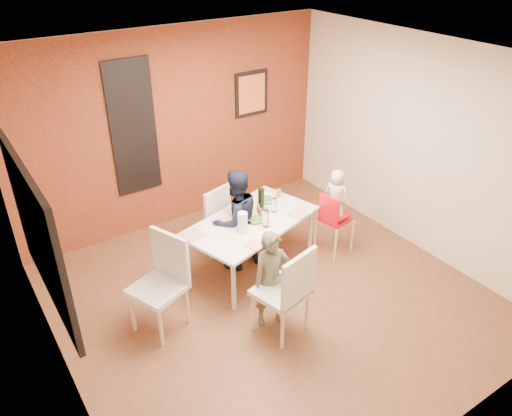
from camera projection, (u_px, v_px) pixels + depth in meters
ground at (270, 297)px, 5.78m from camera, size 4.50×4.50×0.00m
ceiling at (275, 61)px, 4.44m from camera, size 4.50×4.50×0.02m
wall_back at (176, 129)px, 6.73m from camera, size 4.50×0.02×2.70m
wall_front at (459, 321)px, 3.48m from camera, size 4.50×0.02×2.70m
wall_left at (45, 268)px, 4.02m from camera, size 0.02×4.50×2.70m
wall_right at (420, 147)px, 6.20m from camera, size 0.02×4.50×2.70m
brick_accent_wall at (176, 130)px, 6.72m from camera, size 4.50×0.02×2.70m
picture_window_frame at (38, 235)px, 4.08m from camera, size 0.05×1.70×1.30m
picture_window_pane at (40, 234)px, 4.09m from camera, size 0.02×1.55×1.15m
glassblock_strip at (133, 128)px, 6.34m from camera, size 0.55×0.03×1.70m
glassblock_surround at (133, 128)px, 6.34m from camera, size 0.60×0.03×1.76m
art_print_frame at (251, 94)px, 7.13m from camera, size 0.54×0.03×0.64m
art_print_canvas at (252, 94)px, 7.12m from camera, size 0.44×0.01×0.54m
dining_table at (251, 225)px, 6.00m from camera, size 1.80×1.32×0.67m
chair_near at (288, 289)px, 4.98m from camera, size 0.58×0.58×1.05m
chair_far at (225, 221)px, 6.25m from camera, size 0.54×0.54×0.94m
chair_left at (163, 277)px, 5.14m from camera, size 0.64×0.64×1.06m
high_chair at (333, 218)px, 6.31m from camera, size 0.42×0.42×0.87m
child_near at (272, 279)px, 5.17m from camera, size 0.46×0.36×1.11m
child_far at (236, 220)px, 6.02m from camera, size 0.64×0.51×1.30m
toddler at (336, 195)px, 6.16m from camera, size 0.32×0.38×0.67m
plate_near_left at (256, 244)px, 5.52m from camera, size 0.25×0.25×0.01m
plate_far_mid at (236, 210)px, 6.17m from camera, size 0.25×0.25×0.01m
plate_near_right at (298, 214)px, 6.10m from camera, size 0.26×0.26×0.01m
plate_far_left at (193, 235)px, 5.69m from camera, size 0.24×0.24×0.01m
salad_bowl_a at (256, 220)px, 5.94m from camera, size 0.23×0.23×0.05m
salad_bowl_b at (267, 199)px, 6.37m from camera, size 0.31×0.31×0.06m
wine_bottle at (261, 199)px, 6.12m from camera, size 0.08×0.08×0.29m
wine_glass_a at (266, 218)px, 5.80m from camera, size 0.08×0.08×0.22m
wine_glass_b at (274, 205)px, 6.11m from camera, size 0.06×0.06×0.19m
paper_towel_roll at (243, 223)px, 5.68m from camera, size 0.11×0.11×0.25m
condiment_red at (260, 214)px, 5.96m from camera, size 0.04×0.04×0.15m
condiment_green at (258, 211)px, 6.02m from camera, size 0.04×0.04×0.14m
condiment_brown at (258, 210)px, 6.05m from camera, size 0.04×0.04×0.14m
sippy_cup at (279, 194)px, 6.45m from camera, size 0.06×0.06×0.11m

